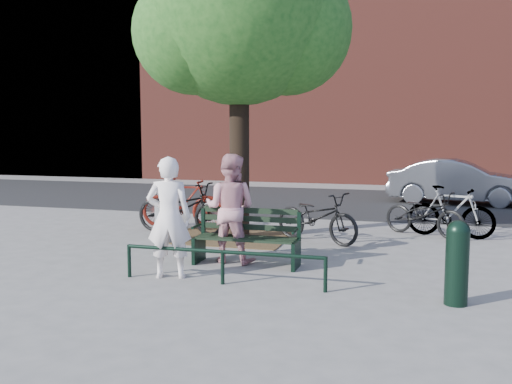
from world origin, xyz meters
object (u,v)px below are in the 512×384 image
(person_left, at_px, (169,218))
(litter_bin, at_px, (165,220))
(person_right, at_px, (230,208))
(bollard, at_px, (457,260))
(park_bench, at_px, (248,236))
(bicycle_c, at_px, (317,217))
(parked_car, at_px, (458,182))

(person_left, bearing_deg, litter_bin, -77.97)
(person_right, bearing_deg, person_left, 66.97)
(bollard, bearing_deg, person_left, 176.59)
(person_left, bearing_deg, person_right, -129.84)
(park_bench, xyz_separation_m, person_right, (-0.33, 0.07, 0.44))
(bicycle_c, distance_m, parked_car, 7.44)
(person_left, xyz_separation_m, person_right, (0.57, 1.20, -0.00))
(bicycle_c, bearing_deg, person_left, 178.82)
(person_right, relative_size, parked_car, 0.46)
(litter_bin, relative_size, bicycle_c, 0.45)
(bollard, bearing_deg, bicycle_c, 124.45)
(person_left, distance_m, bicycle_c, 3.69)
(park_bench, distance_m, person_right, 0.55)
(person_left, bearing_deg, bollard, 162.31)
(person_right, height_order, parked_car, person_right)
(park_bench, bearing_deg, parked_car, 66.41)
(litter_bin, bearing_deg, person_right, -34.92)
(bollard, relative_size, litter_bin, 1.28)
(bicycle_c, relative_size, parked_car, 0.48)
(person_left, xyz_separation_m, bollard, (4.10, -0.24, -0.33))
(bicycle_c, bearing_deg, bollard, -119.08)
(park_bench, relative_size, person_left, 0.95)
(parked_car, bearing_deg, bicycle_c, 162.20)
(person_left, relative_size, person_right, 1.00)
(parked_car, bearing_deg, bollard, -177.15)
(person_left, xyz_separation_m, parked_car, (4.78, 10.02, -0.26))
(person_right, xyz_separation_m, bollard, (3.53, -1.44, -0.33))
(park_bench, relative_size, bollard, 1.58)
(person_left, bearing_deg, bicycle_c, -131.94)
(park_bench, bearing_deg, litter_bin, 148.04)
(bicycle_c, bearing_deg, litter_bin, 131.93)
(bollard, relative_size, bicycle_c, 0.57)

